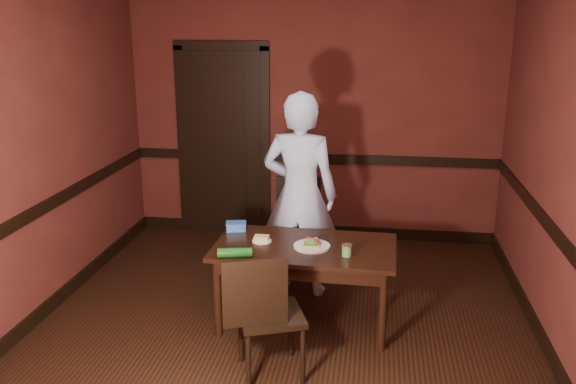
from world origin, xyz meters
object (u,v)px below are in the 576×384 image
(cheese_saucer, at_px, (262,239))
(food_tub, at_px, (236,226))
(sauce_jar, at_px, (347,250))
(person, at_px, (300,195))
(chair_far, at_px, (293,229))
(chair_near, at_px, (271,313))
(sandwich_plate, at_px, (312,245))
(dining_table, at_px, (304,284))

(cheese_saucer, distance_m, food_tub, 0.35)
(sauce_jar, bearing_deg, person, 120.45)
(chair_far, bearing_deg, person, -79.45)
(cheese_saucer, height_order, food_tub, food_tub)
(chair_near, relative_size, person, 0.51)
(sandwich_plate, bearing_deg, chair_near, -105.67)
(sandwich_plate, distance_m, cheese_saucer, 0.42)
(dining_table, relative_size, chair_far, 1.54)
(person, height_order, sandwich_plate, person)
(chair_near, relative_size, food_tub, 4.85)
(dining_table, distance_m, sandwich_plate, 0.36)
(sauce_jar, xyz_separation_m, cheese_saucer, (-0.69, 0.21, -0.03))
(dining_table, bearing_deg, sauce_jar, -25.45)
(sauce_jar, height_order, cheese_saucer, sauce_jar)
(dining_table, bearing_deg, chair_near, -99.23)
(person, bearing_deg, cheese_saucer, 73.34)
(sandwich_plate, xyz_separation_m, sauce_jar, (0.28, -0.14, 0.03))
(sandwich_plate, height_order, cheese_saucer, sandwich_plate)
(sandwich_plate, bearing_deg, sauce_jar, -26.24)
(chair_near, height_order, sauce_jar, chair_near)
(person, bearing_deg, chair_near, 94.92)
(chair_far, bearing_deg, dining_table, -83.30)
(chair_far, height_order, sandwich_plate, chair_far)
(cheese_saucer, xyz_separation_m, food_tub, (-0.26, 0.23, 0.02))
(sandwich_plate, bearing_deg, chair_far, 106.02)
(food_tub, bearing_deg, chair_near, -77.70)
(dining_table, height_order, food_tub, food_tub)
(chair_far, height_order, person, person)
(chair_far, distance_m, sandwich_plate, 1.05)
(dining_table, distance_m, sauce_jar, 0.54)
(sauce_jar, xyz_separation_m, food_tub, (-0.95, 0.44, -0.01))
(chair_far, height_order, chair_near, chair_far)
(chair_far, distance_m, sauce_jar, 1.28)
(chair_near, relative_size, sandwich_plate, 3.21)
(sauce_jar, bearing_deg, cheese_saucer, 163.17)
(dining_table, distance_m, chair_far, 0.98)
(sandwich_plate, xyz_separation_m, cheese_saucer, (-0.41, 0.07, -0.00))
(dining_table, relative_size, sandwich_plate, 4.97)
(chair_near, height_order, food_tub, chair_near)
(cheese_saucer, bearing_deg, chair_near, -75.32)
(chair_near, distance_m, cheese_saucer, 0.85)
(chair_near, relative_size, sauce_jar, 10.07)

